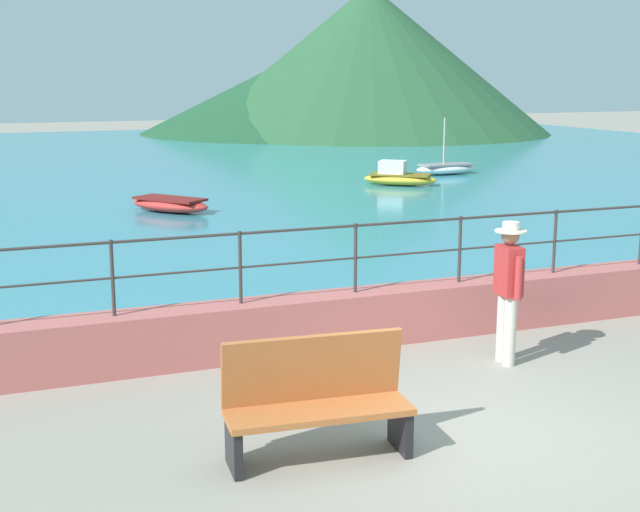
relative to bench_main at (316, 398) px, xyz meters
The scene contains 11 objects.
ground_plane 1.80m from the bench_main, ahead, with size 120.00×120.00×0.00m, color gray.
promenade_wall 3.43m from the bench_main, 60.33° to the left, with size 20.00×0.56×0.70m, color #BC605B.
railing 3.51m from the bench_main, 60.33° to the left, with size 18.44×0.04×0.90m.
lake_water 25.68m from the bench_main, 86.21° to the left, with size 64.00×44.32×0.06m, color teal.
hill_main 44.83m from the bench_main, 64.80° to the left, with size 21.29×21.29×8.52m, color #285633.
hill_secondary 44.82m from the bench_main, 70.05° to the left, with size 19.01×19.01×4.59m, color #1E4C2D.
bench_main is the anchor object (origin of this frame).
person_walking 3.51m from the bench_main, 27.35° to the left, with size 0.38×0.57×1.75m.
boat_1 22.97m from the bench_main, 57.49° to the left, with size 2.35×1.03×1.93m.
boat_3 19.67m from the bench_main, 61.24° to the left, with size 2.37×2.12×0.76m.
boat_4 14.64m from the bench_main, 83.31° to the left, with size 2.12×2.37×0.36m.
Camera 1 is at (-4.42, -6.77, 3.46)m, focal length 48.84 mm.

